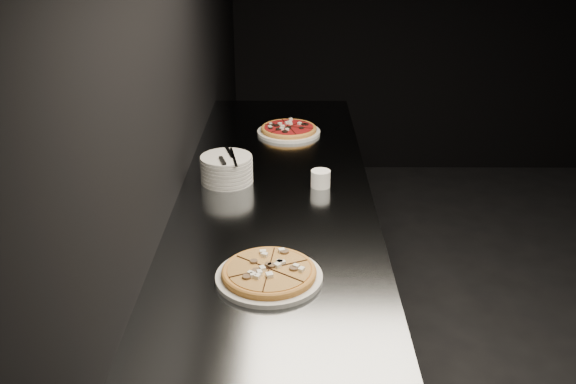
{
  "coord_description": "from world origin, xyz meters",
  "views": [
    {
      "loc": [
        -2.07,
        -2.29,
        1.93
      ],
      "look_at": [
        -2.08,
        -0.19,
        0.99
      ],
      "focal_mm": 40.0,
      "sensor_mm": 36.0,
      "label": 1
    }
  ],
  "objects_px": {
    "plate_stack": "(227,169)",
    "cutlery": "(228,157)",
    "pizza_tomato": "(289,130)",
    "pizza_mushroom": "(269,273)",
    "ramekin": "(321,178)",
    "counter": "(276,288)"
  },
  "relations": [
    {
      "from": "pizza_tomato",
      "to": "ramekin",
      "type": "xyz_separation_m",
      "value": [
        0.13,
        -0.64,
        0.02
      ]
    },
    {
      "from": "pizza_tomato",
      "to": "plate_stack",
      "type": "relative_size",
      "value": 1.59
    },
    {
      "from": "counter",
      "to": "plate_stack",
      "type": "xyz_separation_m",
      "value": [
        -0.2,
        0.07,
        0.51
      ]
    },
    {
      "from": "ramekin",
      "to": "pizza_mushroom",
      "type": "bearing_deg",
      "value": -104.65
    },
    {
      "from": "plate_stack",
      "to": "cutlery",
      "type": "height_order",
      "value": "cutlery"
    },
    {
      "from": "pizza_tomato",
      "to": "plate_stack",
      "type": "height_order",
      "value": "plate_stack"
    },
    {
      "from": "pizza_tomato",
      "to": "counter",
      "type": "bearing_deg",
      "value": -94.18
    },
    {
      "from": "counter",
      "to": "pizza_tomato",
      "type": "distance_m",
      "value": 0.81
    },
    {
      "from": "pizza_tomato",
      "to": "cutlery",
      "type": "distance_m",
      "value": 0.65
    },
    {
      "from": "counter",
      "to": "ramekin",
      "type": "bearing_deg",
      "value": 5.65
    },
    {
      "from": "pizza_tomato",
      "to": "ramekin",
      "type": "relative_size",
      "value": 4.26
    },
    {
      "from": "counter",
      "to": "ramekin",
      "type": "relative_size",
      "value": 32.04
    },
    {
      "from": "pizza_tomato",
      "to": "plate_stack",
      "type": "xyz_separation_m",
      "value": [
        -0.24,
        -0.59,
        0.03
      ]
    },
    {
      "from": "counter",
      "to": "pizza_mushroom",
      "type": "height_order",
      "value": "pizza_mushroom"
    },
    {
      "from": "counter",
      "to": "ramekin",
      "type": "xyz_separation_m",
      "value": [
        0.18,
        0.02,
        0.49
      ]
    },
    {
      "from": "ramekin",
      "to": "pizza_tomato",
      "type": "bearing_deg",
      "value": 101.39
    },
    {
      "from": "counter",
      "to": "ramekin",
      "type": "distance_m",
      "value": 0.53
    },
    {
      "from": "pizza_mushroom",
      "to": "ramekin",
      "type": "relative_size",
      "value": 4.88
    },
    {
      "from": "counter",
      "to": "pizza_mushroom",
      "type": "bearing_deg",
      "value": -90.22
    },
    {
      "from": "pizza_mushroom",
      "to": "ramekin",
      "type": "xyz_separation_m",
      "value": [
        0.18,
        0.68,
        0.02
      ]
    },
    {
      "from": "counter",
      "to": "ramekin",
      "type": "height_order",
      "value": "ramekin"
    },
    {
      "from": "plate_stack",
      "to": "ramekin",
      "type": "distance_m",
      "value": 0.38
    }
  ]
}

